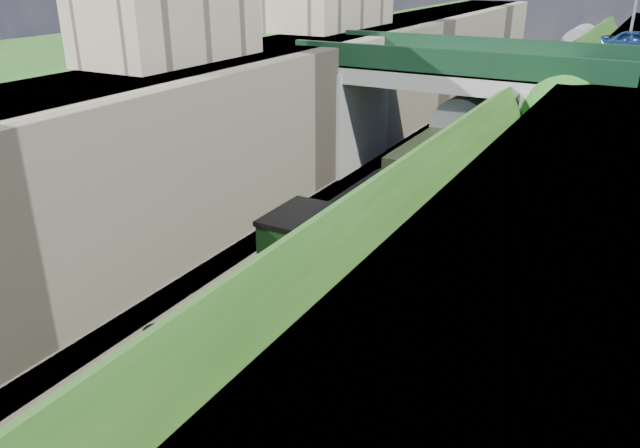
% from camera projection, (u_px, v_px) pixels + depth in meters
% --- Properties ---
extents(trackbed, '(10.00, 90.00, 0.20)m').
position_uv_depth(trackbed, '(419.00, 202.00, 30.39)').
color(trackbed, '#473F38').
rests_on(trackbed, ground).
extents(retaining_wall, '(1.00, 90.00, 7.00)m').
position_uv_depth(retaining_wall, '(320.00, 121.00, 31.51)').
color(retaining_wall, '#756B56').
rests_on(retaining_wall, ground).
extents(street_plateau_left, '(6.00, 90.00, 7.00)m').
position_uv_depth(street_plateau_left, '(262.00, 113.00, 33.06)').
color(street_plateau_left, '#262628').
rests_on(street_plateau_left, ground).
extents(embankment_slope, '(4.61, 90.00, 6.45)m').
position_uv_depth(embankment_slope, '(529.00, 168.00, 26.54)').
color(embankment_slope, '#1E4714').
rests_on(embankment_slope, ground).
extents(track_left, '(2.50, 90.00, 0.20)m').
position_uv_depth(track_left, '(381.00, 193.00, 31.22)').
color(track_left, black).
rests_on(track_left, trackbed).
extents(track_right, '(2.50, 90.00, 0.20)m').
position_uv_depth(track_right, '(443.00, 204.00, 29.80)').
color(track_right, black).
rests_on(track_right, trackbed).
extents(road_bridge, '(16.00, 6.40, 7.25)m').
position_uv_depth(road_bridge, '(469.00, 108.00, 31.66)').
color(road_bridge, gray).
rests_on(road_bridge, ground).
extents(building_near, '(4.00, 8.00, 4.00)m').
position_uv_depth(building_near, '(169.00, 11.00, 26.30)').
color(building_near, gray).
rests_on(building_near, street_plateau_left).
extents(tree, '(3.60, 3.80, 6.60)m').
position_uv_depth(tree, '(566.00, 117.00, 27.31)').
color(tree, black).
rests_on(tree, ground).
extents(locomotive, '(3.10, 10.22, 3.83)m').
position_uv_depth(locomotive, '(264.00, 326.00, 16.75)').
color(locomotive, black).
rests_on(locomotive, trackbed).
extents(tender, '(2.70, 6.00, 3.05)m').
position_uv_depth(tender, '(375.00, 237.00, 22.81)').
color(tender, black).
rests_on(tender, trackbed).
extents(coach_front, '(2.90, 18.00, 3.70)m').
position_uv_depth(coach_front, '(474.00, 144.00, 32.81)').
color(coach_front, black).
rests_on(coach_front, trackbed).
extents(coach_middle, '(2.90, 18.00, 3.70)m').
position_uv_depth(coach_middle, '(542.00, 87.00, 48.00)').
color(coach_middle, black).
rests_on(coach_middle, trackbed).
extents(coach_rear, '(2.90, 18.00, 3.70)m').
position_uv_depth(coach_rear, '(578.00, 57.00, 63.18)').
color(coach_rear, black).
rests_on(coach_rear, trackbed).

